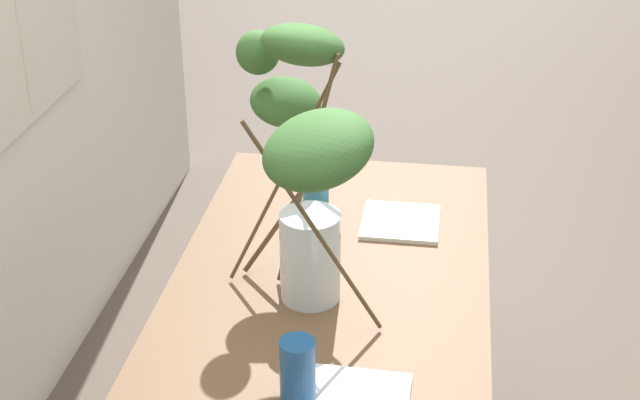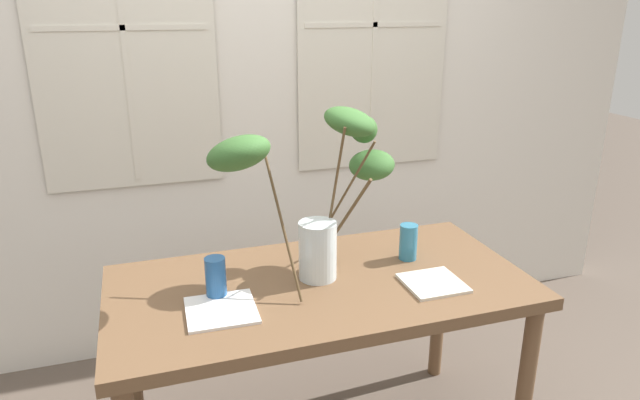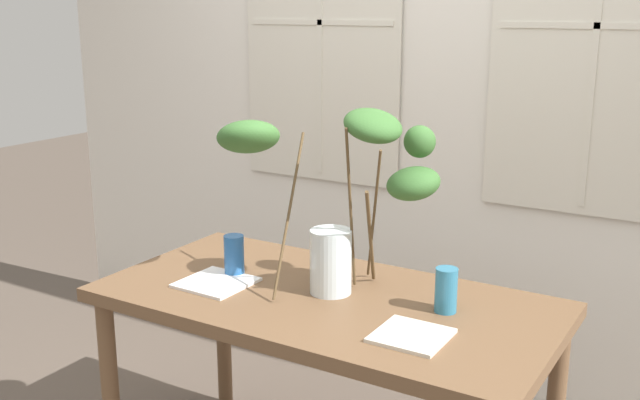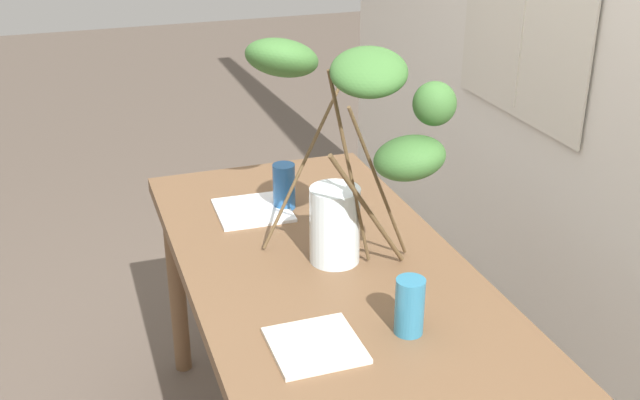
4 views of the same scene
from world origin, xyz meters
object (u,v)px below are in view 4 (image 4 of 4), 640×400
Objects in this scene: vase_with_branches at (342,135)px; drinking_glass_blue_right at (410,306)px; plate_square_right at (315,345)px; dining_table at (323,289)px; plate_square_left at (253,210)px; drinking_glass_blue_left at (284,186)px.

drinking_glass_blue_right is at bearing 4.28° from vase_with_branches.
vase_with_branches reaches higher than plate_square_right.
dining_table is 0.43m from drinking_glass_blue_right.
drinking_glass_blue_left is at bearing 89.29° from plate_square_left.
drinking_glass_blue_left is at bearing -172.34° from vase_with_branches.
vase_with_branches is 5.43× the size of drinking_glass_blue_right.
drinking_glass_blue_right is 0.24m from plate_square_right.
plate_square_right is (0.76, -0.15, -0.07)m from drinking_glass_blue_left.
plate_square_left is (-0.38, -0.15, -0.37)m from vase_with_branches.
plate_square_left is (-0.38, -0.10, 0.09)m from dining_table.
drinking_glass_blue_right is (0.39, 0.08, 0.16)m from dining_table.
vase_with_branches is 3.40× the size of plate_square_left.
drinking_glass_blue_right is at bearing 13.38° from plate_square_left.
dining_table is 0.47m from vase_with_branches.
plate_square_right is at bearing -28.28° from vase_with_branches.
plate_square_left is 1.11× the size of plate_square_right.
drinking_glass_blue_left reaches higher than plate_square_left.
vase_with_branches is at bearing 21.92° from plate_square_left.
plate_square_left is (-0.00, -0.10, -0.07)m from drinking_glass_blue_left.
vase_with_branches is at bearing -175.72° from drinking_glass_blue_right.
drinking_glass_blue_right is at bearing 11.52° from dining_table.
plate_square_right is at bearing -21.73° from dining_table.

